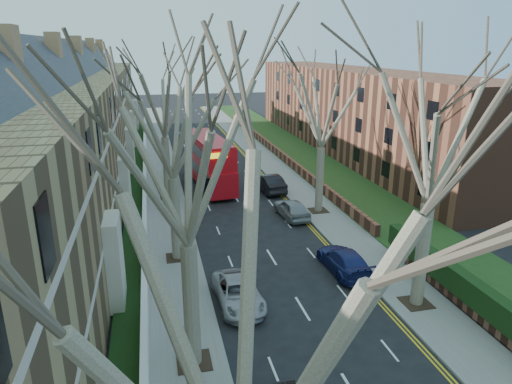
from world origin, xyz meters
TOP-DOWN VIEW (x-y plane):
  - pavement_left at (-6.00, 39.00)m, footprint 3.00×102.00m
  - pavement_right at (6.00, 39.00)m, footprint 3.00×102.00m
  - terrace_left at (-13.65, 31.00)m, footprint 9.70×78.00m
  - flats_right at (17.46, 43.00)m, footprint 13.97×54.00m
  - front_wall_left at (-7.65, 31.00)m, footprint 0.30×78.00m
  - grass_verge_right at (10.50, 39.00)m, footprint 6.00×102.00m
  - tree_left_near at (-5.70, -4.00)m, footprint 9.80×9.80m
  - tree_left_mid at (-5.70, 6.00)m, footprint 10.50×10.50m
  - tree_left_far at (-5.70, 16.00)m, footprint 10.15×10.15m
  - tree_left_dist at (-5.70, 28.00)m, footprint 10.50×10.50m
  - tree_right_mid at (5.70, 8.00)m, footprint 10.50×10.50m
  - tree_right_far at (5.70, 22.00)m, footprint 10.15×10.15m
  - double_decker_bus at (-1.73, 31.04)m, footprint 3.57×10.99m
  - car_left_far at (-3.04, 10.15)m, footprint 2.27×4.67m
  - car_right_near at (3.61, 12.25)m, footprint 2.04×4.78m
  - car_right_mid at (3.28, 21.38)m, footprint 2.08×4.39m
  - car_right_far at (3.23, 28.20)m, footprint 2.32×5.05m

SIDE VIEW (x-z plane):
  - pavement_left at x=-6.00m, z-range 0.00..0.12m
  - pavement_right at x=6.00m, z-range 0.00..0.12m
  - grass_verge_right at x=10.50m, z-range 0.12..0.18m
  - front_wall_left at x=-7.65m, z-range 0.12..1.12m
  - car_left_far at x=-3.04m, z-range 0.00..1.28m
  - car_right_near at x=3.61m, z-range 0.00..1.37m
  - car_right_mid at x=3.28m, z-range 0.00..1.45m
  - car_right_far at x=3.23m, z-range 0.00..1.60m
  - double_decker_bus at x=-1.73m, z-range -0.04..4.48m
  - flats_right at x=17.46m, z-range -0.02..9.98m
  - terrace_left at x=-13.65m, z-range -1.27..12.33m
  - tree_left_near at x=-5.70m, z-range 2.06..15.79m
  - tree_left_far at x=-5.70m, z-range 2.13..16.35m
  - tree_right_far at x=5.70m, z-range 2.13..16.35m
  - tree_left_mid at x=-5.70m, z-range 2.20..16.91m
  - tree_right_mid at x=5.70m, z-range 2.20..16.91m
  - tree_left_dist at x=-5.70m, z-range 2.20..16.91m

